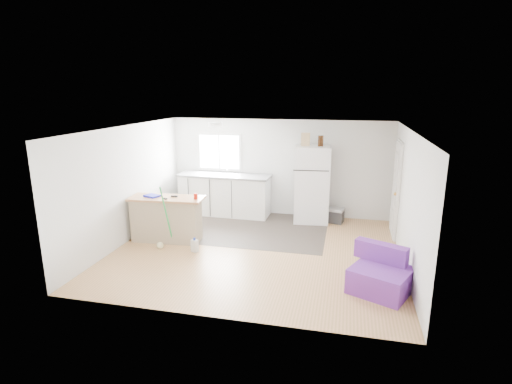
% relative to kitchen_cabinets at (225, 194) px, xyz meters
% --- Properties ---
extents(room, '(5.51, 5.01, 2.41)m').
position_rel_kitchen_cabinets_xyz_m(room, '(1.32, -2.14, 0.67)').
color(room, '#A77C46').
rests_on(room, ground).
extents(vinyl_zone, '(4.05, 2.50, 0.00)m').
position_rel_kitchen_cabinets_xyz_m(vinyl_zone, '(0.59, -0.89, -0.52)').
color(vinyl_zone, '#362C28').
rests_on(vinyl_zone, floor).
extents(window, '(1.18, 0.06, 0.98)m').
position_rel_kitchen_cabinets_xyz_m(window, '(-0.23, 0.34, 1.02)').
color(window, white).
rests_on(window, back_wall).
extents(interior_door, '(0.11, 0.92, 2.10)m').
position_rel_kitchen_cabinets_xyz_m(interior_door, '(4.04, -0.59, 0.49)').
color(interior_door, white).
rests_on(interior_door, right_wall).
extents(ceiling_fixture, '(0.30, 0.30, 0.07)m').
position_rel_kitchen_cabinets_xyz_m(ceiling_fixture, '(0.12, -0.94, 1.83)').
color(ceiling_fixture, white).
rests_on(ceiling_fixture, ceiling).
extents(kitchen_cabinets, '(2.33, 0.77, 1.33)m').
position_rel_kitchen_cabinets_xyz_m(kitchen_cabinets, '(0.00, 0.00, 0.00)').
color(kitchen_cabinets, white).
rests_on(kitchen_cabinets, floor).
extents(peninsula, '(1.57, 0.70, 0.94)m').
position_rel_kitchen_cabinets_xyz_m(peninsula, '(-0.64, -2.03, -0.05)').
color(peninsula, tan).
rests_on(peninsula, floor).
extents(refrigerator, '(0.87, 0.84, 1.83)m').
position_rel_kitchen_cabinets_xyz_m(refrigerator, '(2.19, -0.04, 0.39)').
color(refrigerator, white).
rests_on(refrigerator, floor).
extents(cooler, '(0.52, 0.41, 0.35)m').
position_rel_kitchen_cabinets_xyz_m(cooler, '(2.74, -0.04, -0.35)').
color(cooler, '#2B2B2D').
rests_on(cooler, floor).
extents(purple_seat, '(1.10, 1.11, 0.70)m').
position_rel_kitchen_cabinets_xyz_m(purple_seat, '(3.60, -3.30, -0.27)').
color(purple_seat, '#6F31A1').
rests_on(purple_seat, floor).
extents(cleaner_jug, '(0.16, 0.14, 0.29)m').
position_rel_kitchen_cabinets_xyz_m(cleaner_jug, '(0.15, -2.50, -0.40)').
color(cleaner_jug, silver).
rests_on(cleaner_jug, floor).
extents(mop, '(0.24, 0.36, 1.30)m').
position_rel_kitchen_cabinets_xyz_m(mop, '(-0.56, -2.46, -0.30)').
color(mop, green).
rests_on(mop, floor).
extents(red_cup, '(0.11, 0.11, 0.12)m').
position_rel_kitchen_cabinets_xyz_m(red_cup, '(0.03, -2.04, 0.48)').
color(red_cup, red).
rests_on(red_cup, peninsula).
extents(blue_tray, '(0.36, 0.31, 0.04)m').
position_rel_kitchen_cabinets_xyz_m(blue_tray, '(-0.93, -2.05, 0.44)').
color(blue_tray, '#1317B8').
rests_on(blue_tray, peninsula).
extents(tool_a, '(0.14, 0.06, 0.03)m').
position_rel_kitchen_cabinets_xyz_m(tool_a, '(-0.47, -1.97, 0.43)').
color(tool_a, black).
rests_on(tool_a, peninsula).
extents(tool_b, '(0.11, 0.08, 0.03)m').
position_rel_kitchen_cabinets_xyz_m(tool_b, '(-0.58, -2.18, 0.43)').
color(tool_b, black).
rests_on(tool_b, peninsula).
extents(cardboard_box, '(0.20, 0.10, 0.30)m').
position_rel_kitchen_cabinets_xyz_m(cardboard_box, '(2.01, -0.06, 1.45)').
color(cardboard_box, tan).
rests_on(cardboard_box, refrigerator).
extents(bottle_left, '(0.08, 0.08, 0.25)m').
position_rel_kitchen_cabinets_xyz_m(bottle_left, '(2.34, -0.09, 1.43)').
color(bottle_left, '#381C0A').
rests_on(bottle_left, refrigerator).
extents(bottle_right, '(0.08, 0.08, 0.25)m').
position_rel_kitchen_cabinets_xyz_m(bottle_right, '(2.39, -0.06, 1.43)').
color(bottle_right, '#381C0A').
rests_on(bottle_right, refrigerator).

